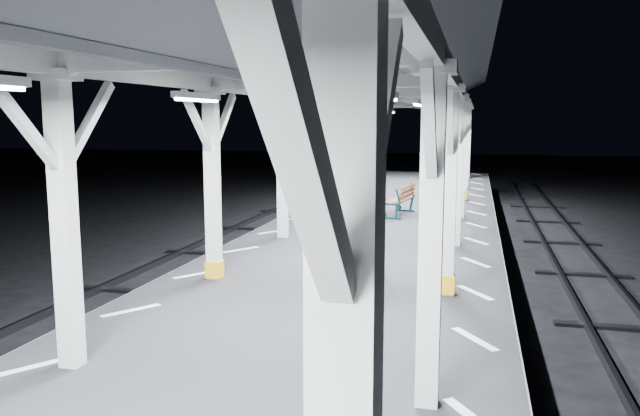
% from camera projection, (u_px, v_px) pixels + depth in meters
% --- Properties ---
extents(ground, '(120.00, 120.00, 0.00)m').
position_uv_depth(ground, '(291.00, 393.00, 8.70)').
color(ground, black).
rests_on(ground, ground).
extents(platform, '(6.00, 50.00, 1.00)m').
position_uv_depth(platform, '(291.00, 359.00, 8.63)').
color(platform, black).
rests_on(platform, ground).
extents(hazard_stripes_left, '(1.00, 48.00, 0.01)m').
position_uv_depth(hazard_stripes_left, '(131.00, 310.00, 9.15)').
color(hazard_stripes_left, silver).
rests_on(hazard_stripes_left, platform).
extents(hazard_stripes_right, '(1.00, 48.00, 0.01)m').
position_uv_depth(hazard_stripes_right, '(474.00, 339.00, 7.97)').
color(hazard_stripes_right, silver).
rests_on(hazard_stripes_right, platform).
extents(canopy, '(5.40, 49.00, 4.65)m').
position_uv_depth(canopy, '(289.00, 58.00, 8.03)').
color(canopy, silver).
rests_on(canopy, platform).
extents(bench_mid, '(1.08, 1.84, 0.94)m').
position_uv_depth(bench_mid, '(359.00, 260.00, 10.20)').
color(bench_mid, '#0C2B2F').
rests_on(bench_mid, platform).
extents(bench_far, '(0.84, 1.71, 0.89)m').
position_uv_depth(bench_far, '(401.00, 199.00, 18.02)').
color(bench_far, '#0C2B2F').
rests_on(bench_far, platform).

